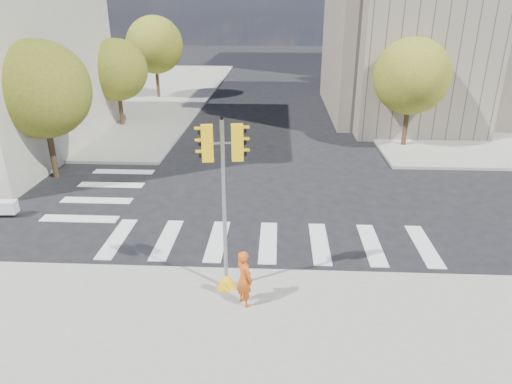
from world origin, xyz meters
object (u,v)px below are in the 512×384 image
photographer (244,278)px  lamp_far (366,42)px  lamp_near (404,59)px  traffic_signal (225,220)px

photographer → lamp_far: bearing=-53.1°
lamp_far → photographer: (-8.65, -33.79, -3.61)m
lamp_near → photographer: bearing=-113.6°
lamp_far → photographer: 35.07m
photographer → lamp_near: bearing=-62.3°
lamp_far → lamp_near: bearing=-90.0°
lamp_near → lamp_far: size_ratio=1.00×
lamp_far → photographer: bearing=-104.4°
traffic_signal → photographer: (0.58, -0.76, -1.34)m
lamp_near → traffic_signal: (-9.23, -19.04, -2.27)m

